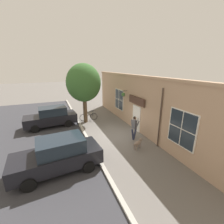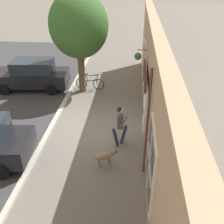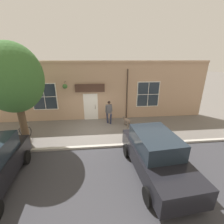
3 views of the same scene
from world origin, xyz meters
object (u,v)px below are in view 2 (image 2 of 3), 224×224
Objects in this scene: dog_on_leash at (106,156)px; leaning_bicycle at (90,83)px; pedestrian_walking at (120,122)px; street_tree_by_curb at (79,27)px; parked_car_nearest_curb at (32,75)px.

leaning_bicycle is (1.67, -6.45, -0.04)m from dog_on_leash.
dog_on_leash is (0.43, 1.25, -0.66)m from pedestrian_walking.
pedestrian_walking reaches higher than leaning_bicycle.
dog_on_leash is 6.67m from leaning_bicycle.
street_tree_by_curb reaches higher than dog_on_leash.
leaning_bicycle is 3.43m from parked_car_nearest_curb.
parked_car_nearest_curb is (3.38, 0.24, 0.50)m from leaning_bicycle.
leaning_bicycle is 0.39× the size of parked_car_nearest_curb.
parked_car_nearest_curb is (3.05, -0.13, -2.77)m from street_tree_by_curb.
pedestrian_walking is at bearing 111.98° from leaning_bicycle.
street_tree_by_curb is at bearing -63.28° from pedestrian_walking.
street_tree_by_curb is 1.23× the size of parked_car_nearest_curb.
pedestrian_walking is 7.40m from parked_car_nearest_curb.
street_tree_by_curb is at bearing 48.26° from leaning_bicycle.
leaning_bicycle is (-0.33, -0.37, -3.27)m from street_tree_by_curb.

